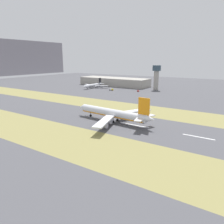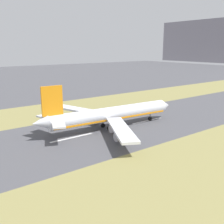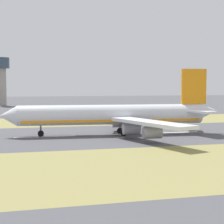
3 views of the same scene
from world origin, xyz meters
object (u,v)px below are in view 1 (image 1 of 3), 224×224
Objects in this scene: terminal_building at (114,82)px; airplane_parked_apron at (94,85)px; airplane_main_jet at (114,114)px; apron_car at (138,91)px; service_truck at (111,89)px; control_tower at (156,75)px.

terminal_building is 44.72m from airplane_parked_apron.
apron_car is (141.97, 53.35, -5.02)m from airplane_main_jet.
service_truck is at bearing -150.88° from terminal_building.
airplane_main_jet is 11.08× the size of service_truck.
airplane_main_jet is 1.42× the size of airplane_parked_apron.
airplane_main_jet is at bearing -159.41° from apron_car.
airplane_main_jet is 218.71m from terminal_building.
airplane_parked_apron is 75.85m from apron_car.
airplane_main_jet is 190.01m from airplane_parked_apron.
terminal_building is at bearing 58.20° from apron_car.
airplane_parked_apron is 39.55m from service_truck.
airplane_main_jet is 15.23× the size of apron_car.
apron_car is at bearing -73.36° from service_truck.
control_tower is 5.78× the size of service_truck.
control_tower reaches higher than service_truck.
airplane_main_jet is at bearing -146.83° from terminal_building.
terminal_building is 59.98m from service_truck.
airplane_parked_apron is (-35.86, 87.83, -17.38)m from control_tower.
control_tower reaches higher than apron_car.
airplane_main_jet is 1.92× the size of control_tower.
service_truck is at bearing 34.69° from airplane_main_jet.
airplane_main_jet reaches higher than service_truck.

